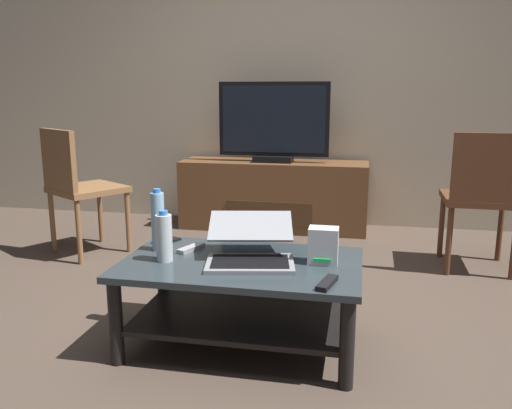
% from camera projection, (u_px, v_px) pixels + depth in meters
% --- Properties ---
extents(ground_plane, '(7.68, 7.68, 0.00)m').
position_uv_depth(ground_plane, '(241.00, 323.00, 2.64)').
color(ground_plane, '#4C3D33').
extents(back_wall, '(6.40, 0.12, 2.80)m').
position_uv_depth(back_wall, '(298.00, 59.00, 4.46)').
color(back_wall, '#B2A38C').
rests_on(back_wall, ground).
extents(coffee_table, '(1.06, 0.64, 0.40)m').
position_uv_depth(coffee_table, '(241.00, 287.00, 2.36)').
color(coffee_table, '#2D383D').
rests_on(coffee_table, ground).
extents(media_cabinet, '(1.55, 0.43, 0.57)m').
position_uv_depth(media_cabinet, '(274.00, 195.00, 4.41)').
color(media_cabinet, brown).
rests_on(media_cabinet, ground).
extents(television, '(0.90, 0.20, 0.65)m').
position_uv_depth(television, '(274.00, 124.00, 4.27)').
color(television, black).
rests_on(television, media_cabinet).
extents(dining_chair, '(0.45, 0.45, 0.90)m').
position_uv_depth(dining_chair, '(482.00, 193.00, 3.29)').
color(dining_chair, '#59331E').
rests_on(dining_chair, ground).
extents(side_chair, '(0.61, 0.61, 0.89)m').
position_uv_depth(side_chair, '(77.00, 184.00, 3.64)').
color(side_chair, brown).
rests_on(side_chair, ground).
extents(laptop, '(0.45, 0.47, 0.18)m').
position_uv_depth(laptop, '(250.00, 248.00, 2.33)').
color(laptop, gray).
rests_on(laptop, coffee_table).
extents(router_box, '(0.13, 0.09, 0.16)m').
position_uv_depth(router_box, '(323.00, 246.00, 2.29)').
color(router_box, silver).
rests_on(router_box, coffee_table).
extents(water_bottle_near, '(0.06, 0.06, 0.30)m').
position_uv_depth(water_bottle_near, '(158.00, 221.00, 2.47)').
color(water_bottle_near, '#99C6E5').
rests_on(water_bottle_near, coffee_table).
extents(water_bottle_far, '(0.07, 0.07, 0.23)m').
position_uv_depth(water_bottle_far, '(164.00, 237.00, 2.32)').
color(water_bottle_far, silver).
rests_on(water_bottle_far, coffee_table).
extents(cell_phone, '(0.12, 0.16, 0.01)m').
position_uv_depth(cell_phone, '(167.00, 241.00, 2.63)').
color(cell_phone, black).
rests_on(cell_phone, coffee_table).
extents(tv_remote, '(0.08, 0.17, 0.02)m').
position_uv_depth(tv_remote, '(327.00, 283.00, 2.04)').
color(tv_remote, black).
rests_on(tv_remote, coffee_table).
extents(soundbar_remote, '(0.10, 0.16, 0.02)m').
position_uv_depth(soundbar_remote, '(191.00, 248.00, 2.49)').
color(soundbar_remote, '#99999E').
rests_on(soundbar_remote, coffee_table).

